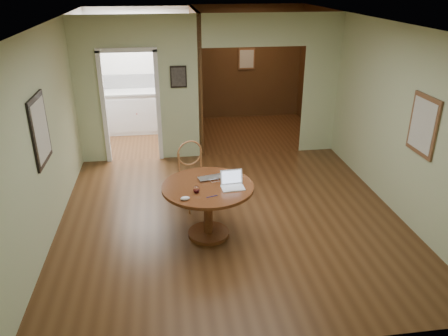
{
  "coord_description": "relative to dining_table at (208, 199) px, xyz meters",
  "views": [
    {
      "loc": [
        -0.89,
        -5.56,
        3.32
      ],
      "look_at": [
        -0.13,
        -0.2,
        0.91
      ],
      "focal_mm": 35.0,
      "sensor_mm": 36.0,
      "label": 1
    }
  ],
  "objects": [
    {
      "name": "floor",
      "position": [
        0.38,
        0.4,
        -0.57
      ],
      "size": [
        5.0,
        5.0,
        0.0
      ],
      "primitive_type": "plane",
      "color": "#462914",
      "rests_on": "ground"
    },
    {
      "name": "room_shell",
      "position": [
        -0.09,
        3.5,
        0.72
      ],
      "size": [
        5.2,
        7.5,
        5.0
      ],
      "color": "silver",
      "rests_on": "ground"
    },
    {
      "name": "dining_table",
      "position": [
        0.0,
        0.0,
        0.0
      ],
      "size": [
        1.22,
        1.22,
        0.76
      ],
      "rotation": [
        0.0,
        0.0,
        -0.35
      ],
      "color": "brown",
      "rests_on": "ground"
    },
    {
      "name": "chair",
      "position": [
        -0.14,
        0.89,
        0.01
      ],
      "size": [
        0.56,
        0.56,
        1.04
      ],
      "rotation": [
        0.0,
        0.0,
        0.31
      ],
      "color": "#9C6937",
      "rests_on": "ground"
    },
    {
      "name": "open_laptop",
      "position": [
        0.31,
        -0.07,
        0.26
      ],
      "size": [
        0.31,
        0.27,
        0.21
      ],
      "rotation": [
        0.0,
        0.0,
        0.07
      ],
      "color": "white",
      "rests_on": "dining_table"
    },
    {
      "name": "closed_laptop",
      "position": [
        0.09,
        0.15,
        0.21
      ],
      "size": [
        0.41,
        0.31,
        0.03
      ],
      "primitive_type": "imported",
      "rotation": [
        0.0,
        0.0,
        0.23
      ],
      "color": "#B2B3B7",
      "rests_on": "dining_table"
    },
    {
      "name": "mouse",
      "position": [
        -0.32,
        -0.37,
        0.22
      ],
      "size": [
        0.13,
        0.08,
        0.05
      ],
      "primitive_type": "ellipsoid",
      "rotation": [
        0.0,
        0.0,
        0.1
      ],
      "color": "white",
      "rests_on": "dining_table"
    },
    {
      "name": "wine_glass",
      "position": [
        -0.16,
        -0.19,
        0.25
      ],
      "size": [
        0.09,
        0.09,
        0.1
      ],
      "primitive_type": null,
      "color": "white",
      "rests_on": "dining_table"
    },
    {
      "name": "pen",
      "position": [
        0.02,
        -0.32,
        0.2
      ],
      "size": [
        0.14,
        0.05,
        0.01
      ],
      "primitive_type": "cylinder",
      "rotation": [
        0.0,
        1.57,
        0.28
      ],
      "color": "navy",
      "rests_on": "dining_table"
    },
    {
      "name": "kitchen_cabinet",
      "position": [
        -0.97,
        4.6,
        -0.09
      ],
      "size": [
        2.06,
        0.6,
        0.94
      ],
      "color": "white",
      "rests_on": "ground"
    },
    {
      "name": "grocery_bag",
      "position": [
        -0.17,
        4.6,
        0.5
      ],
      "size": [
        0.33,
        0.31,
        0.26
      ],
      "primitive_type": "ellipsoid",
      "rotation": [
        0.0,
        0.0,
        -0.39
      ],
      "color": "tan",
      "rests_on": "kitchen_cabinet"
    }
  ]
}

